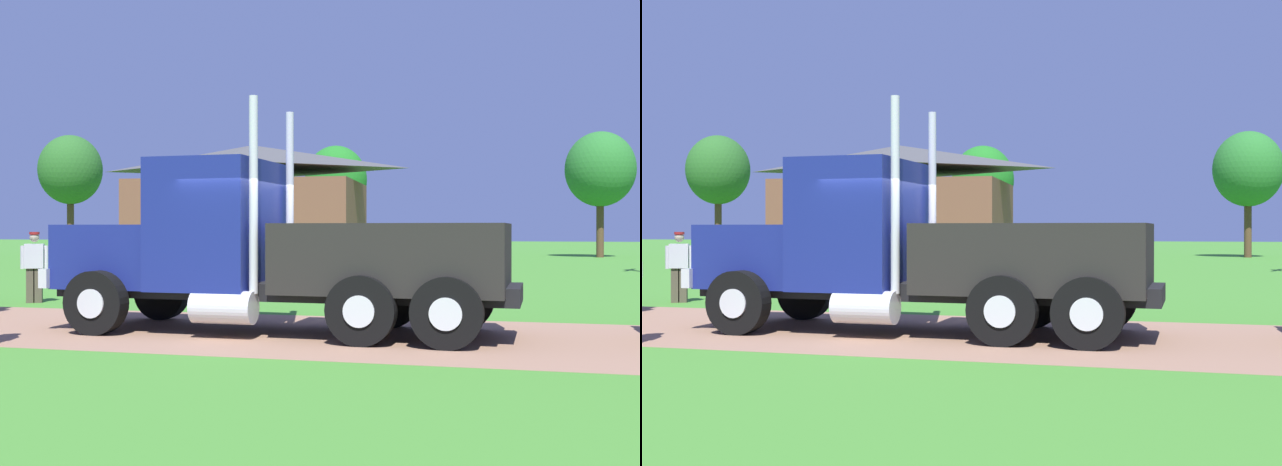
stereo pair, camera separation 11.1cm
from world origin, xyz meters
The scene contains 8 objects.
ground_plane centered at (0.00, 0.00, 0.00)m, with size 200.00×200.00×0.00m, color #41842B.
dirt_track centered at (0.00, 0.00, 0.00)m, with size 120.00×5.11×0.01m, color #976F55.
truck_foreground_white centered at (0.00, 0.06, 1.30)m, with size 7.81×2.78×3.79m.
visitor_far_side centered at (-7.03, 3.62, 0.89)m, with size 0.57×0.42×1.65m.
shed_building centered at (-8.40, 22.49, 2.72)m, with size 11.04×8.70×5.64m.
tree_left centered at (-24.31, 32.48, 5.49)m, with size 4.03×4.03×7.74m.
tree_mid centered at (-7.75, 36.51, 4.82)m, with size 3.96×3.96×7.03m.
tree_right centered at (8.32, 38.03, 5.31)m, with size 4.13×4.13×7.61m.
Camera 2 is at (4.17, -12.41, 1.72)m, focal length 44.37 mm.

